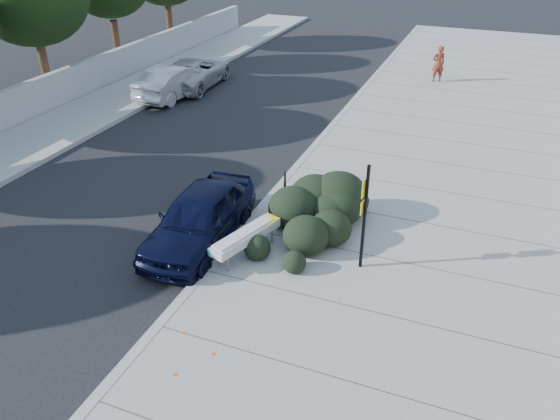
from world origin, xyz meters
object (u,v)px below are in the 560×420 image
at_px(pedestrian, 438,64).
at_px(bike_rack, 285,188).
at_px(sedan_navy, 199,218).
at_px(bench, 246,237).
at_px(sign_post, 364,211).
at_px(wagon_silver, 175,81).
at_px(suv_silver, 194,72).

bearing_deg(pedestrian, bike_rack, 52.13).
distance_m(bike_rack, sedan_navy, 2.66).
xyz_separation_m(bench, bike_rack, (0.00, 2.54, 0.06)).
xyz_separation_m(bike_rack, sign_post, (2.65, -2.02, 0.92)).
distance_m(bench, sedan_navy, 1.43).
xyz_separation_m(bench, pedestrian, (2.27, 16.25, 0.33)).
bearing_deg(bike_rack, sign_post, -58.17).
height_order(bench, bike_rack, bike_rack).
relative_size(sign_post, pedestrian, 1.58).
distance_m(sign_post, sedan_navy, 4.16).
relative_size(sign_post, wagon_silver, 0.62).
xyz_separation_m(sign_post, sedan_navy, (-4.05, -0.24, -0.91)).
distance_m(sedan_navy, pedestrian, 16.39).
bearing_deg(wagon_silver, suv_silver, -85.28).
xyz_separation_m(sign_post, wagon_silver, (-10.75, 9.69, -0.93)).
xyz_separation_m(bike_rack, sedan_navy, (-1.40, -2.26, 0.00)).
xyz_separation_m(sedan_navy, wagon_silver, (-6.70, 9.93, -0.01)).
bearing_deg(suv_silver, sign_post, 129.69).
distance_m(sign_post, wagon_silver, 14.50).
bearing_deg(suv_silver, wagon_silver, 86.26).
xyz_separation_m(bench, suv_silver, (-8.10, 11.87, 0.01)).
bearing_deg(pedestrian, bench, 53.57).
distance_m(bike_rack, suv_silver, 12.36).
distance_m(sign_post, suv_silver, 15.66).
relative_size(wagon_silver, pedestrian, 2.56).
distance_m(suv_silver, pedestrian, 11.26).
height_order(bench, pedestrian, pedestrian).
xyz_separation_m(suv_silver, pedestrian, (10.37, 4.39, 0.32)).
xyz_separation_m(bench, sedan_navy, (-1.40, 0.28, 0.07)).
bearing_deg(suv_silver, pedestrian, -160.81).
bearing_deg(bench, pedestrian, 100.05).
bearing_deg(wagon_silver, bench, 133.14).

